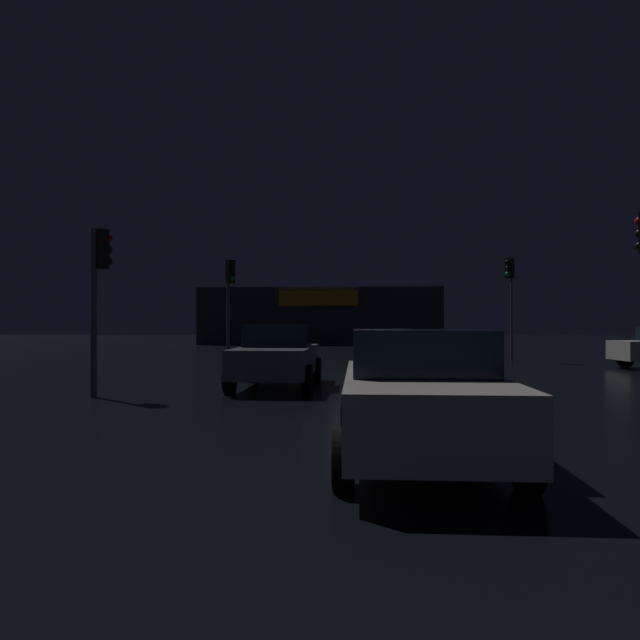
# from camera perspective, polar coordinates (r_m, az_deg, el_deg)

# --- Properties ---
(ground_plane) EXTENTS (120.00, 120.00, 0.00)m
(ground_plane) POSITION_cam_1_polar(r_m,az_deg,el_deg) (19.26, 4.95, -5.23)
(ground_plane) COLOR black
(store_building) EXTENTS (18.60, 8.26, 4.39)m
(store_building) POSITION_cam_1_polar(r_m,az_deg,el_deg) (47.42, 0.15, 0.35)
(store_building) COLOR #33383D
(store_building) RESTS_ON ground
(traffic_signal_opposite) EXTENTS (0.42, 0.42, 3.76)m
(traffic_signal_opposite) POSITION_cam_1_polar(r_m,az_deg,el_deg) (13.97, -20.88, 3.94)
(traffic_signal_opposite) COLOR #595B60
(traffic_signal_opposite) RESTS_ON ground
(traffic_signal_cross_left) EXTENTS (0.42, 0.42, 4.35)m
(traffic_signal_cross_left) POSITION_cam_1_polar(r_m,az_deg,el_deg) (25.13, -8.86, 2.96)
(traffic_signal_cross_left) COLOR #595B60
(traffic_signal_cross_left) RESTS_ON ground
(traffic_signal_cross_right) EXTENTS (0.42, 0.42, 4.44)m
(traffic_signal_cross_right) POSITION_cam_1_polar(r_m,az_deg,el_deg) (26.31, 18.13, 3.48)
(traffic_signal_cross_right) COLOR #595B60
(traffic_signal_cross_right) RESTS_ON ground
(car_far) EXTENTS (2.09, 4.37, 1.60)m
(car_far) POSITION_cam_1_polar(r_m,az_deg,el_deg) (15.03, -4.19, -3.52)
(car_far) COLOR slate
(car_far) RESTS_ON ground
(car_crossing) EXTENTS (2.04, 4.50, 1.57)m
(car_crossing) POSITION_cam_1_polar(r_m,az_deg,el_deg) (7.35, 9.67, -7.09)
(car_crossing) COLOR silver
(car_crossing) RESTS_ON ground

